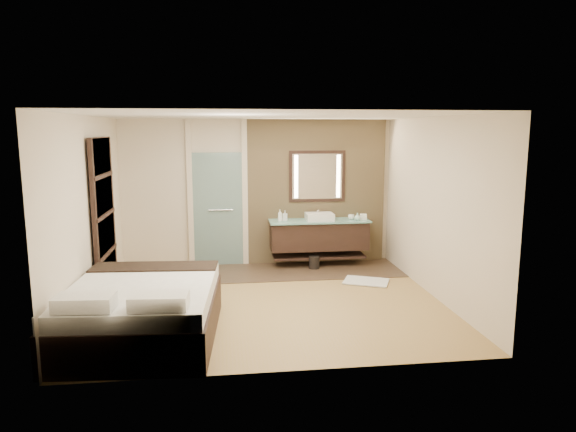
{
  "coord_description": "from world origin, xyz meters",
  "views": [
    {
      "loc": [
        -0.66,
        -7.25,
        2.5
      ],
      "look_at": [
        0.35,
        0.6,
        1.17
      ],
      "focal_mm": 32.0,
      "sensor_mm": 36.0,
      "label": 1
    }
  ],
  "objects": [
    {
      "name": "bath_mat",
      "position": [
        1.68,
        0.75,
        0.02
      ],
      "size": [
        0.86,
        0.75,
        0.02
      ],
      "primitive_type": "cube",
      "rotation": [
        0.0,
        0.0,
        -0.42
      ],
      "color": "silver",
      "rests_on": "floor"
    },
    {
      "name": "stone_wall",
      "position": [
        1.1,
        2.21,
        1.35
      ],
      "size": [
        2.6,
        0.08,
        2.7
      ],
      "primitive_type": "cube",
      "color": "tan",
      "rests_on": "floor"
    },
    {
      "name": "mirror_unit",
      "position": [
        1.1,
        2.16,
        1.65
      ],
      "size": [
        1.06,
        0.04,
        0.96
      ],
      "color": "black",
      "rests_on": "stone_wall"
    },
    {
      "name": "cup",
      "position": [
        1.71,
        1.91,
        0.91
      ],
      "size": [
        0.14,
        0.14,
        0.09
      ],
      "primitive_type": "imported",
      "rotation": [
        0.0,
        0.0,
        0.34
      ],
      "color": "white",
      "rests_on": "vanity"
    },
    {
      "name": "soap_bottle_b",
      "position": [
        0.47,
        1.94,
        0.96
      ],
      "size": [
        0.1,
        0.1,
        0.18
      ],
      "primitive_type": "imported",
      "rotation": [
        0.0,
        0.0,
        -0.2
      ],
      "color": "#B2B2B2",
      "rests_on": "vanity"
    },
    {
      "name": "shoji_partition",
      "position": [
        -2.43,
        0.6,
        1.21
      ],
      "size": [
        0.06,
        1.2,
        2.4
      ],
      "color": "black",
      "rests_on": "floor"
    },
    {
      "name": "tile_strip",
      "position": [
        0.6,
        1.6,
        0.01
      ],
      "size": [
        3.8,
        1.3,
        0.01
      ],
      "primitive_type": "cube",
      "color": "#3C2921",
      "rests_on": "floor"
    },
    {
      "name": "frosted_door",
      "position": [
        -0.75,
        2.2,
        1.14
      ],
      "size": [
        1.1,
        0.12,
        2.7
      ],
      "color": "#A4D0CD",
      "rests_on": "floor"
    },
    {
      "name": "waste_bin",
      "position": [
        0.97,
        1.68,
        0.12
      ],
      "size": [
        0.2,
        0.2,
        0.24
      ],
      "primitive_type": "cylinder",
      "rotation": [
        0.0,
        0.0,
        -0.03
      ],
      "color": "black",
      "rests_on": "floor"
    },
    {
      "name": "soap_bottle_c",
      "position": [
        1.78,
        1.77,
        0.93
      ],
      "size": [
        0.13,
        0.13,
        0.14
      ],
      "primitive_type": "imported",
      "rotation": [
        0.0,
        0.0,
        -0.24
      ],
      "color": "silver",
      "rests_on": "vanity"
    },
    {
      "name": "soap_bottle_a",
      "position": [
        0.37,
        1.9,
        0.97
      ],
      "size": [
        0.11,
        0.11,
        0.21
      ],
      "primitive_type": "imported",
      "rotation": [
        0.0,
        0.0,
        -0.42
      ],
      "color": "white",
      "rests_on": "vanity"
    },
    {
      "name": "tissue_box",
      "position": [
        1.92,
        1.86,
        0.92
      ],
      "size": [
        0.14,
        0.14,
        0.1
      ],
      "primitive_type": "cube",
      "rotation": [
        0.0,
        0.0,
        -0.2
      ],
      "color": "white",
      "rests_on": "vanity"
    },
    {
      "name": "floor",
      "position": [
        0.0,
        0.0,
        0.0
      ],
      "size": [
        5.0,
        5.0,
        0.0
      ],
      "primitive_type": "plane",
      "color": "#A28144",
      "rests_on": "ground"
    },
    {
      "name": "bed",
      "position": [
        -1.65,
        -1.16,
        0.34
      ],
      "size": [
        1.88,
        2.27,
        0.83
      ],
      "rotation": [
        0.0,
        0.0,
        -0.07
      ],
      "color": "black",
      "rests_on": "floor"
    },
    {
      "name": "vanity",
      "position": [
        1.1,
        1.92,
        0.58
      ],
      "size": [
        1.85,
        0.55,
        0.88
      ],
      "color": "black",
      "rests_on": "stone_wall"
    }
  ]
}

